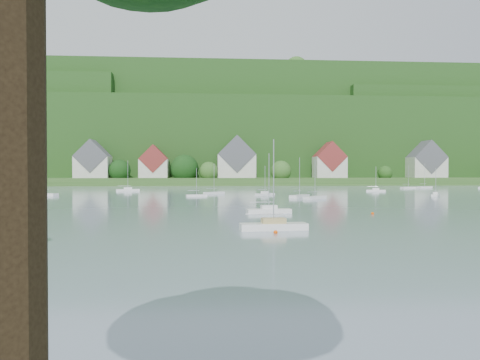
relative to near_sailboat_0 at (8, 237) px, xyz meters
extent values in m
cube|color=#28501E|center=(23.07, 173.23, 1.08)|extent=(600.00, 60.00, 3.00)
cube|color=#1B3F14|center=(23.07, 248.23, 19.58)|extent=(620.00, 160.00, 40.00)
cube|color=#1B3F14|center=(33.07, 243.23, 27.58)|extent=(240.00, 130.00, 60.00)
sphere|color=#255921|center=(16.28, 157.11, 5.24)|extent=(8.19, 8.19, 8.19)
sphere|color=#255921|center=(-28.89, 159.30, 4.69)|extent=(6.49, 6.49, 6.49)
sphere|color=#255921|center=(69.92, 165.31, 6.53)|extent=(12.16, 12.16, 12.16)
sphere|color=#255921|center=(46.06, 153.16, 5.42)|extent=(8.73, 8.73, 8.73)
sphere|color=black|center=(-20.80, 159.09, 5.61)|extent=(9.32, 9.32, 9.32)
sphere|color=#1D4C16|center=(90.91, 154.91, 4.61)|extent=(6.24, 6.24, 6.24)
sphere|color=black|center=(112.50, 167.76, 5.23)|extent=(8.16, 8.16, 8.16)
sphere|color=black|center=(6.07, 159.58, 6.45)|extent=(11.92, 11.92, 11.92)
sphere|color=#1D4C16|center=(-61.20, 236.37, 51.38)|extent=(10.29, 10.29, 10.29)
sphere|color=black|center=(-45.09, 224.61, 50.83)|extent=(7.18, 7.18, 7.18)
sphere|color=#1D4C16|center=(62.57, 228.25, 59.82)|extent=(12.83, 12.83, 12.83)
sphere|color=#255921|center=(-16.85, 215.40, 59.01)|extent=(8.18, 8.18, 8.18)
sphere|color=#1D4C16|center=(24.18, 252.88, 59.81)|extent=(12.73, 12.73, 12.73)
sphere|color=#1D4C16|center=(106.47, 217.76, 59.59)|extent=(11.50, 11.50, 11.50)
sphere|color=#1D4C16|center=(83.79, 248.11, 60.14)|extent=(14.65, 14.65, 14.65)
sphere|color=#255921|center=(62.33, 204.52, 59.67)|extent=(11.95, 11.95, 11.95)
sphere|color=#1D4C16|center=(142.52, 211.80, 59.29)|extent=(9.76, 9.76, 9.76)
sphere|color=#255921|center=(-24.07, 247.52, 58.82)|extent=(7.07, 7.07, 7.07)
sphere|color=black|center=(19.60, 216.53, 59.02)|extent=(8.21, 8.21, 8.21)
sphere|color=#255921|center=(0.25, 240.32, 59.72)|extent=(12.24, 12.24, 12.24)
sphere|color=#255921|center=(137.58, 216.20, 59.15)|extent=(9.00, 9.00, 9.00)
sphere|color=#255921|center=(-72.43, 209.12, 59.97)|extent=(13.65, 13.65, 13.65)
sphere|color=#1D4C16|center=(124.10, 231.20, 58.98)|extent=(8.03, 8.03, 8.03)
sphere|color=#255921|center=(123.55, 231.58, 48.20)|extent=(14.97, 14.97, 14.97)
sphere|color=#1D4C16|center=(101.74, 229.05, 47.29)|extent=(9.78, 9.78, 9.78)
sphere|color=#1D4C16|center=(142.76, 227.94, 47.68)|extent=(12.02, 12.02, 12.02)
sphere|color=black|center=(160.97, 209.25, 47.60)|extent=(11.57, 11.57, 11.57)
sphere|color=#1D4C16|center=(145.50, 195.96, 47.79)|extent=(12.65, 12.65, 12.65)
sphere|color=#255921|center=(122.21, 220.45, 47.24)|extent=(9.48, 9.48, 9.48)
sphere|color=#1D4C16|center=(-16.90, 235.36, 41.68)|extent=(12.01, 12.01, 12.01)
sphere|color=black|center=(141.74, 225.58, 42.22)|extent=(15.08, 15.08, 15.08)
sphere|color=#255921|center=(131.48, 241.25, 42.38)|extent=(15.99, 15.99, 15.99)
sphere|color=black|center=(19.37, 245.43, 42.33)|extent=(15.72, 15.72, 15.72)
sphere|color=#1D4C16|center=(33.96, 241.15, 41.42)|extent=(10.54, 10.54, 10.54)
cube|color=beige|center=(-31.93, 160.23, 7.08)|extent=(14.00, 10.00, 9.00)
cube|color=#505157|center=(-31.93, 160.23, 11.58)|extent=(14.00, 10.40, 14.00)
cube|color=beige|center=(-6.93, 162.23, 6.58)|extent=(12.00, 9.00, 8.00)
cube|color=maroon|center=(-6.93, 162.23, 10.58)|extent=(12.00, 9.36, 12.00)
cube|color=beige|center=(28.07, 161.23, 7.58)|extent=(16.00, 11.00, 10.00)
cube|color=#505157|center=(28.07, 161.23, 12.58)|extent=(16.00, 11.44, 16.00)
cube|color=beige|center=(68.07, 159.23, 7.08)|extent=(13.00, 10.00, 9.00)
cube|color=maroon|center=(68.07, 159.23, 11.58)|extent=(13.00, 10.40, 13.00)
cube|color=beige|center=(113.07, 163.23, 7.08)|extent=(15.00, 10.00, 9.00)
cube|color=#505157|center=(113.07, 163.23, 11.58)|extent=(15.00, 10.40, 15.00)
cube|color=white|center=(0.00, 0.00, -0.14)|extent=(5.81, 3.36, 0.56)
cube|color=white|center=(0.00, 0.00, 0.39)|extent=(2.22, 1.70, 0.50)
cylinder|color=silver|center=(0.00, 0.00, 3.65)|extent=(0.10, 0.10, 7.02)
cube|color=white|center=(21.77, 6.20, -0.10)|extent=(6.47, 2.21, 0.64)
cube|color=tan|center=(21.77, 6.20, 0.46)|extent=(2.31, 1.39, 0.50)
cylinder|color=silver|center=(21.77, 6.20, 4.19)|extent=(0.10, 0.10, 7.95)
cylinder|color=silver|center=(20.81, 6.13, 1.11)|extent=(3.50, 0.32, 0.08)
cube|color=white|center=(23.70, 23.88, -0.13)|extent=(6.02, 2.21, 0.59)
cube|color=white|center=(23.70, 23.88, 0.42)|extent=(2.16, 1.35, 0.50)
cylinder|color=silver|center=(23.70, 23.88, 3.85)|extent=(0.10, 0.10, 7.36)
cylinder|color=silver|center=(22.82, 23.80, 1.07)|extent=(3.23, 0.39, 0.08)
sphere|color=#FF4F02|center=(21.58, 3.67, -0.42)|extent=(0.39, 0.39, 0.39)
sphere|color=#FF4F02|center=(36.87, 21.30, -0.42)|extent=(0.39, 0.39, 0.39)
ellipsoid|color=black|center=(7.29, -15.83, -0.33)|extent=(0.40, 0.25, 0.25)
sphere|color=black|center=(7.45, -15.83, -0.22)|extent=(0.11, 0.11, 0.11)
cube|color=white|center=(37.34, 55.44, -0.12)|extent=(5.52, 5.21, 0.59)
cylinder|color=silver|center=(37.34, 55.44, 3.88)|extent=(0.10, 0.10, 7.42)
cylinder|color=silver|center=(36.68, 54.84, 1.07)|extent=(2.48, 2.25, 0.08)
cube|color=white|center=(-6.80, 95.77, -0.10)|extent=(6.69, 3.14, 0.65)
cube|color=white|center=(-6.80, 95.77, 0.47)|extent=(2.48, 1.72, 0.50)
cylinder|color=silver|center=(-6.80, 95.77, 4.26)|extent=(0.10, 0.10, 8.06)
cylinder|color=silver|center=(-7.74, 95.56, 1.12)|extent=(3.48, 0.83, 0.08)
cube|color=white|center=(88.96, 114.75, -0.11)|extent=(6.23, 4.38, 0.61)
cylinder|color=silver|center=(88.96, 114.75, 4.03)|extent=(0.10, 0.10, 7.67)
cylinder|color=silver|center=(88.14, 114.32, 1.09)|extent=(3.02, 1.64, 0.08)
cube|color=white|center=(67.13, 64.24, -0.19)|extent=(3.69, 4.63, 0.47)
cube|color=white|center=(67.13, 64.24, 0.30)|extent=(1.67, 1.88, 0.50)
cylinder|color=silver|center=(67.13, 64.24, 2.98)|extent=(0.10, 0.10, 5.86)
cylinder|color=silver|center=(66.74, 63.65, 0.95)|extent=(1.49, 2.19, 0.08)
cube|color=white|center=(13.17, 66.76, -0.19)|extent=(4.81, 2.22, 0.46)
cylinder|color=silver|center=(13.17, 66.76, 2.95)|extent=(0.10, 0.10, 5.81)
cylinder|color=silver|center=(12.48, 66.62, 0.94)|extent=(2.52, 0.60, 0.08)
cube|color=white|center=(17.26, 77.69, -0.14)|extent=(5.41, 4.59, 0.56)
cylinder|color=silver|center=(17.26, 77.69, 3.63)|extent=(0.10, 0.10, 6.98)
cylinder|color=silver|center=(16.59, 77.19, 1.04)|extent=(2.51, 1.90, 0.08)
cube|color=white|center=(29.01, 70.31, -0.17)|extent=(4.99, 4.18, 0.51)
cube|color=white|center=(29.01, 70.31, 0.34)|extent=(2.04, 1.87, 0.50)
cylinder|color=silver|center=(29.01, 70.31, 3.29)|extent=(0.10, 0.10, 6.41)
cylinder|color=silver|center=(28.39, 69.85, 0.99)|extent=(2.33, 1.72, 0.08)
cube|color=white|center=(-21.36, 72.04, -0.12)|extent=(6.20, 4.41, 0.61)
cylinder|color=silver|center=(-21.36, 72.04, 4.01)|extent=(0.10, 0.10, 7.64)
cylinder|color=silver|center=(-22.16, 72.48, 1.09)|extent=(3.00, 1.66, 0.08)
cube|color=white|center=(81.99, 111.89, -0.14)|extent=(5.88, 3.62, 0.57)
cylinder|color=silver|center=(81.99, 111.89, 3.71)|extent=(0.10, 0.10, 7.12)
cylinder|color=silver|center=(81.20, 111.57, 1.05)|extent=(2.93, 1.25, 0.08)
cube|color=white|center=(62.58, 89.30, -0.16)|extent=(5.39, 2.84, 0.52)
cube|color=white|center=(62.58, 89.30, 0.35)|extent=(2.03, 1.48, 0.50)
cylinder|color=silver|center=(62.58, 89.30, 3.34)|extent=(0.10, 0.10, 6.48)
cylinder|color=silver|center=(61.84, 89.52, 1.00)|extent=(2.76, 0.87, 0.08)
cube|color=white|center=(35.12, 60.09, -0.10)|extent=(5.25, 6.11, 0.63)
cylinder|color=silver|center=(35.12, 60.09, 4.17)|extent=(0.10, 0.10, 7.92)
cylinder|color=silver|center=(34.54, 59.34, 1.11)|extent=(2.18, 2.82, 0.08)
camera|label=1|loc=(15.46, -37.35, 5.08)|focal=34.82mm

